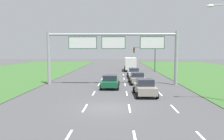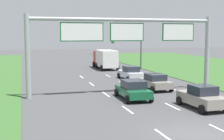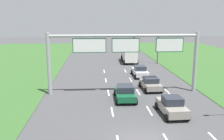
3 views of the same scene
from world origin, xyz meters
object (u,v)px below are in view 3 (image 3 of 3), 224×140
(car_near_red, at_px, (125,93))
(traffic_light_mast, at_px, (148,43))
(box_truck, at_px, (129,54))
(car_lead_silver, at_px, (151,83))
(car_mid_lane, at_px, (172,106))
(sign_gantry, at_px, (125,50))
(car_far_ahead, at_px, (140,71))

(car_near_red, xyz_separation_m, traffic_light_mast, (6.84, 20.78, 3.07))
(car_near_red, xyz_separation_m, box_truck, (3.62, 22.80, 0.82))
(car_lead_silver, xyz_separation_m, car_mid_lane, (0.12, -8.00, 0.04))
(box_truck, height_order, sign_gantry, sign_gantry)
(car_far_ahead, xyz_separation_m, traffic_light_mast, (3.29, 10.16, 3.08))
(car_near_red, bearing_deg, box_truck, 82.18)
(car_lead_silver, bearing_deg, sign_gantry, -166.30)
(box_truck, bearing_deg, car_near_red, -98.22)
(box_truck, relative_size, traffic_light_mast, 1.29)
(car_near_red, height_order, sign_gantry, sign_gantry)
(sign_gantry, bearing_deg, car_far_ahead, 67.40)
(car_mid_lane, bearing_deg, car_far_ahead, 88.50)
(car_mid_lane, xyz_separation_m, box_truck, (-0.03, 27.23, 0.80))
(sign_gantry, distance_m, traffic_light_mast, 19.36)
(car_mid_lane, distance_m, sign_gantry, 8.87)
(box_truck, bearing_deg, car_lead_silver, -89.44)
(box_truck, xyz_separation_m, traffic_light_mast, (3.22, -2.02, 2.25))
(car_far_ahead, bearing_deg, traffic_light_mast, 71.56)
(car_lead_silver, bearing_deg, traffic_light_mast, 76.80)
(car_lead_silver, height_order, sign_gantry, sign_gantry)
(car_far_ahead, bearing_deg, sign_gantry, -113.10)
(car_lead_silver, distance_m, sign_gantry, 5.43)
(car_near_red, distance_m, car_far_ahead, 11.20)
(car_lead_silver, bearing_deg, box_truck, 87.42)
(car_near_red, bearing_deg, traffic_light_mast, 72.98)
(car_mid_lane, relative_size, sign_gantry, 0.24)
(car_near_red, xyz_separation_m, car_lead_silver, (3.54, 3.58, -0.02))
(box_truck, distance_m, sign_gantry, 20.74)
(car_near_red, distance_m, car_mid_lane, 5.74)
(car_mid_lane, xyz_separation_m, traffic_light_mast, (3.18, 25.20, 3.05))
(car_far_ahead, height_order, sign_gantry, sign_gantry)
(car_mid_lane, bearing_deg, car_near_red, 127.68)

